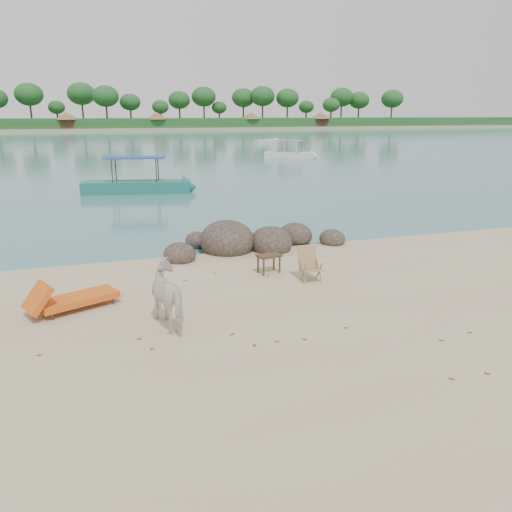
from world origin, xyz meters
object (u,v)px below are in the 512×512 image
Objects in this scene: boat_near at (135,163)px; cow at (172,296)px; deck_chair at (311,266)px; side_table at (269,265)px; boulders at (247,242)px; lounge_chair at (78,296)px.

cow is at bearing -81.13° from boat_near.
side_table is at bearing 129.94° from deck_chair.
side_table is (-0.21, -2.73, 0.01)m from boulders.
side_table is at bearing -94.43° from boulders.
boat_near is at bearing 100.65° from deck_chair.
cow reaches higher than deck_chair.
cow is 2.55m from lounge_chair.
boat_near is (-2.30, 14.13, 1.41)m from boulders.
boulders reaches higher than deck_chair.
side_table is 1.35m from deck_chair.
lounge_chair is (-5.09, -1.12, 0.07)m from side_table.
boulders reaches higher than side_table.
cow reaches higher than side_table.
lounge_chair is at bearing -179.16° from side_table.
boulders is 6.43m from cow.
deck_chair is (5.92, 0.08, 0.11)m from lounge_chair.
boulders reaches higher than lounge_chair.
boulders is at bearing 100.71° from deck_chair.
deck_chair is at bearing -68.78° from boat_near.
lounge_chair is 5.92m from deck_chair.
boulders is 3.98× the size of cow.
lounge_chair reaches higher than side_table.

